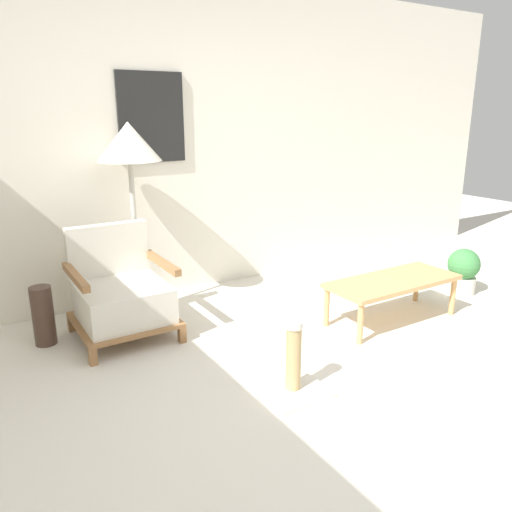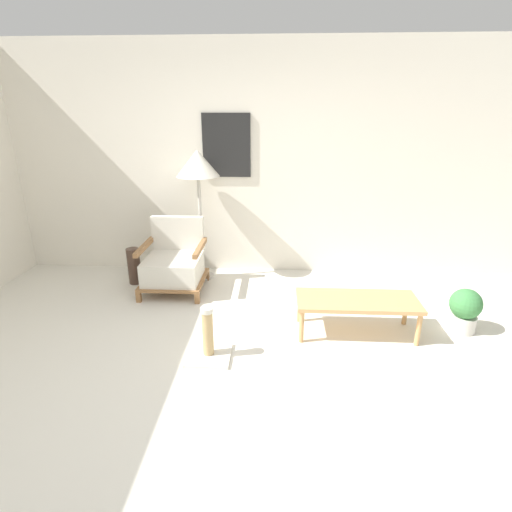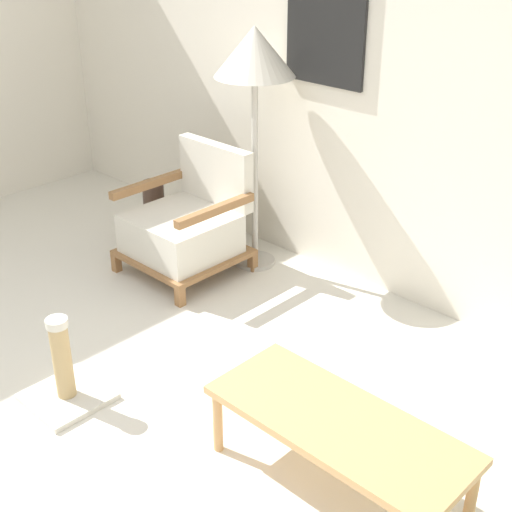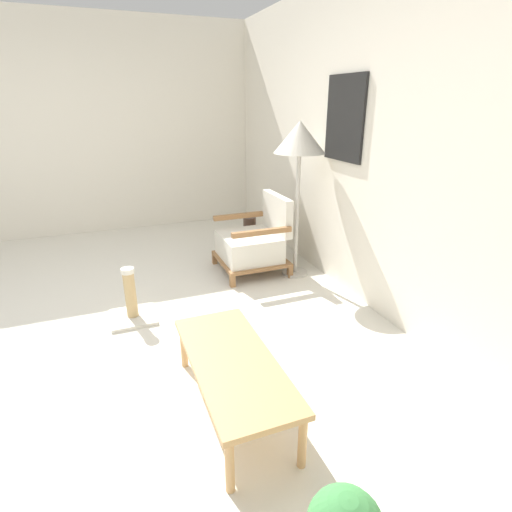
% 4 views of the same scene
% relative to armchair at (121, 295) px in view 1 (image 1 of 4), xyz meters
% --- Properties ---
extents(ground_plane, '(14.00, 14.00, 0.00)m').
position_rel_armchair_xyz_m(ground_plane, '(0.73, -1.82, -0.31)').
color(ground_plane, silver).
extents(wall_back, '(8.00, 0.09, 2.70)m').
position_rel_armchair_xyz_m(wall_back, '(0.73, 0.69, 1.04)').
color(wall_back, silver).
rests_on(wall_back, ground_plane).
extents(armchair, '(0.68, 0.67, 0.79)m').
position_rel_armchair_xyz_m(armchair, '(0.00, 0.00, 0.00)').
color(armchair, olive).
rests_on(armchair, ground_plane).
extents(floor_lamp, '(0.49, 0.49, 1.53)m').
position_rel_armchair_xyz_m(floor_lamp, '(0.25, 0.37, 1.02)').
color(floor_lamp, '#B7B2A8').
rests_on(floor_lamp, ground_plane).
extents(coffee_table, '(1.09, 0.45, 0.34)m').
position_rel_armchair_xyz_m(coffee_table, '(1.89, -0.85, -0.01)').
color(coffee_table, tan).
rests_on(coffee_table, ground_plane).
extents(vase, '(0.15, 0.15, 0.43)m').
position_rel_armchair_xyz_m(vase, '(-0.52, 0.15, -0.10)').
color(vase, '#473328').
rests_on(vase, ground_plane).
extents(potted_plant, '(0.28, 0.28, 0.42)m').
position_rel_armchair_xyz_m(potted_plant, '(2.89, -0.76, -0.09)').
color(potted_plant, beige).
rests_on(potted_plant, ground_plane).
extents(scratching_post, '(0.37, 0.37, 0.46)m').
position_rel_armchair_xyz_m(scratching_post, '(0.60, -1.30, -0.19)').
color(scratching_post, beige).
rests_on(scratching_post, ground_plane).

